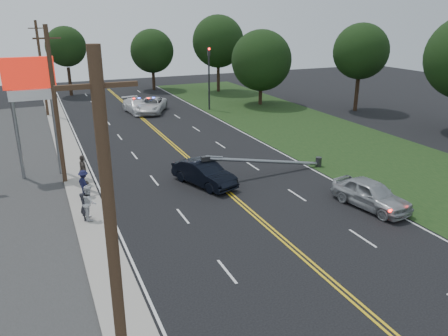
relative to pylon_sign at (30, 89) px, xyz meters
name	(u,v)px	position (x,y,z in m)	size (l,w,h in m)	color
ground	(278,235)	(10.50, -14.00, -6.00)	(120.00, 120.00, 0.00)	black
sidewalk	(82,190)	(2.10, -4.00, -5.94)	(1.80, 70.00, 0.12)	#9A948B
grass_verge	(359,150)	(24.00, -4.00, -5.99)	(12.00, 80.00, 0.01)	black
centerline_yellow	(206,173)	(10.50, -4.00, -5.99)	(0.36, 80.00, 0.00)	gold
pylon_sign	(30,89)	(0.00, 0.00, 0.00)	(3.20, 0.35, 8.00)	gray
traffic_signal	(209,73)	(18.80, 16.00, -1.79)	(0.28, 0.41, 7.05)	#2D2D30
fallen_streetlight	(272,161)	(14.69, -6.00, -5.08)	(9.36, 0.44, 1.91)	#2D2D30
utility_pole_near	(115,267)	(1.30, -22.00, -0.91)	(1.60, 0.28, 10.00)	#382619
utility_pole_mid	(56,107)	(1.30, -2.00, -0.91)	(1.60, 0.28, 10.00)	#382619
utility_pole_far	(42,69)	(1.30, 20.00, -0.91)	(1.60, 0.28, 10.00)	#382619
tree_6	(66,47)	(4.93, 32.54, 0.49)	(5.28, 5.28, 9.15)	black
tree_7	(152,51)	(16.64, 32.65, -0.44)	(6.19, 6.19, 8.66)	black
tree_8	(218,41)	(24.79, 27.44, 0.98)	(7.20, 7.20, 10.58)	black
tree_9	(261,60)	(25.78, 16.47, -0.68)	(7.24, 7.24, 8.94)	black
tree_13	(361,51)	(34.13, 8.78, 0.66)	(6.13, 6.13, 9.74)	black
crashed_sedan	(204,173)	(9.60, -6.05, -5.20)	(1.68, 4.82, 1.59)	black
waiting_sedan	(371,194)	(17.08, -13.20, -5.18)	(1.93, 4.80, 1.64)	#A2A6AA
emergency_a	(151,105)	(12.22, 17.25, -5.17)	(2.75, 5.96, 1.66)	silver
emergency_b	(137,106)	(10.68, 17.71, -5.22)	(2.19, 5.38, 1.56)	white
bystander_a	(84,206)	(1.80, -8.51, -5.10)	(0.56, 0.37, 1.54)	#24232A
bystander_b	(89,202)	(2.08, -8.52, -4.92)	(0.93, 0.73, 1.92)	silver
bystander_c	(84,183)	(2.21, -5.12, -5.06)	(1.05, 0.61, 1.63)	#17183A
bystander_d	(83,170)	(2.42, -3.08, -4.90)	(1.14, 0.47, 1.95)	#534943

